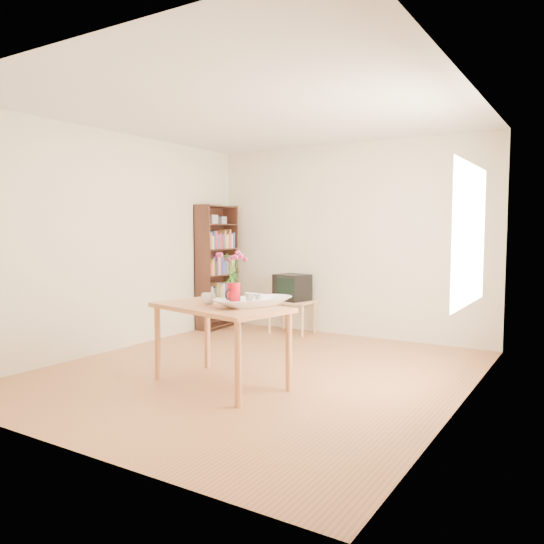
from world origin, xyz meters
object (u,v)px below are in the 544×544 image
Objects in this scene: pitcher at (234,295)px; table at (220,315)px; mug at (208,299)px; television at (293,287)px; bowl at (253,281)px.

table is at bearing -161.21° from pitcher.
pitcher reaches higher than mug.
pitcher reaches higher than television.
table is 2.85× the size of bowl.
bowl reaches higher than television.
mug is at bearing -65.19° from television.
pitcher is at bearing 162.16° from mug.
television is (-0.55, 2.56, -0.16)m from mug.
mug is 0.28× the size of bowl.
pitcher is at bearing -162.91° from bowl.
table is 2.85× the size of television.
pitcher is 1.59× the size of mug.
bowl reaches higher than pitcher.
bowl is at bearing 30.56° from table.
table is 0.45m from bowl.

